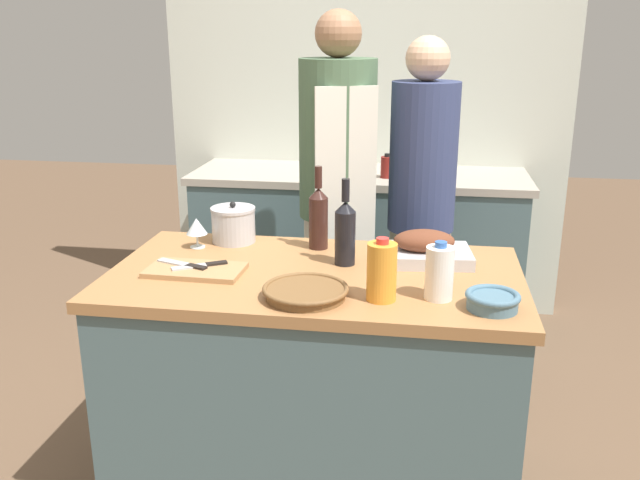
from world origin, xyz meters
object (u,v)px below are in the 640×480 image
(roasting_pan, at_px, (424,249))
(stock_pot, at_px, (233,225))
(cutting_board, at_px, (195,270))
(wine_bottle_dark, at_px, (345,231))
(wine_glass_left, at_px, (197,227))
(mixing_bowl, at_px, (492,300))
(condiment_bottle_extra, at_px, (353,165))
(milk_jug, at_px, (439,273))
(knife_bread, at_px, (202,265))
(person_cook_aproned, at_px, (337,188))
(wicker_basket, at_px, (306,291))
(person_cook_guest, at_px, (421,201))
(wine_bottle_green, at_px, (318,216))
(condiment_bottle_short, at_px, (407,168))
(knife_chef, at_px, (201,262))
(juice_jug, at_px, (382,271))
(knife_paring, at_px, (184,264))
(condiment_bottle_tall, at_px, (387,167))

(roasting_pan, distance_m, stock_pot, 0.75)
(cutting_board, relative_size, wine_bottle_dark, 1.08)
(wine_glass_left, bearing_deg, mixing_bowl, -22.40)
(condiment_bottle_extra, bearing_deg, milk_jug, -74.15)
(knife_bread, bearing_deg, person_cook_aproned, 67.50)
(wicker_basket, xyz_separation_m, person_cook_guest, (0.34, 1.08, 0.04))
(wine_bottle_green, height_order, wine_glass_left, wine_bottle_green)
(mixing_bowl, xyz_separation_m, condiment_bottle_short, (-0.31, 1.60, 0.08))
(condiment_bottle_short, distance_m, condiment_bottle_extra, 0.29)
(wicker_basket, height_order, stock_pot, stock_pot)
(mixing_bowl, bearing_deg, knife_bread, 169.07)
(cutting_board, distance_m, milk_jug, 0.84)
(knife_chef, distance_m, person_cook_aproned, 0.89)
(juice_jug, xyz_separation_m, knife_chef, (-0.66, 0.24, -0.09))
(person_cook_guest, bearing_deg, condiment_bottle_short, 80.89)
(wine_glass_left, bearing_deg, person_cook_guest, 37.23)
(cutting_board, relative_size, stock_pot, 1.92)
(stock_pot, bearing_deg, condiment_bottle_extra, 71.60)
(milk_jug, bearing_deg, person_cook_guest, 93.85)
(knife_paring, bearing_deg, juice_jug, -13.12)
(wine_glass_left, bearing_deg, condiment_bottle_short, 56.82)
(stock_pot, distance_m, condiment_bottle_short, 1.24)
(cutting_board, distance_m, condiment_bottle_tall, 1.58)
(wine_glass_left, distance_m, condiment_bottle_extra, 1.26)
(person_cook_aproned, bearing_deg, milk_jug, -85.95)
(wine_bottle_green, relative_size, person_cook_guest, 0.19)
(condiment_bottle_short, bearing_deg, condiment_bottle_tall, 161.92)
(condiment_bottle_tall, bearing_deg, condiment_bottle_short, -18.08)
(knife_paring, xyz_separation_m, person_cook_guest, (0.81, 0.90, 0.04))
(cutting_board, distance_m, stock_pot, 0.38)
(mixing_bowl, distance_m, wine_glass_left, 1.16)
(mixing_bowl, height_order, condiment_bottle_tall, condiment_bottle_tall)
(mixing_bowl, height_order, knife_chef, mixing_bowl)
(wicker_basket, relative_size, juice_jug, 1.36)
(milk_jug, distance_m, condiment_bottle_tall, 1.60)
(knife_bread, distance_m, person_cook_guest, 1.16)
(wine_bottle_green, xyz_separation_m, knife_paring, (-0.42, -0.32, -0.10))
(wine_glass_left, xyz_separation_m, knife_bread, (0.10, -0.25, -0.06))
(wicker_basket, distance_m, knife_paring, 0.50)
(milk_jug, relative_size, wine_bottle_dark, 0.60)
(knife_chef, relative_size, condiment_bottle_extra, 1.84)
(wine_bottle_green, height_order, knife_bread, wine_bottle_green)
(knife_chef, height_order, knife_paring, knife_paring)
(wine_glass_left, xyz_separation_m, condiment_bottle_short, (0.76, 1.16, 0.03))
(condiment_bottle_tall, bearing_deg, person_cook_guest, -70.85)
(milk_jug, relative_size, wine_bottle_green, 0.58)
(wicker_basket, relative_size, wine_glass_left, 2.33)
(milk_jug, height_order, person_cook_guest, person_cook_guest)
(wine_glass_left, bearing_deg, cutting_board, -72.77)
(person_cook_aproned, distance_m, person_cook_guest, 0.39)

